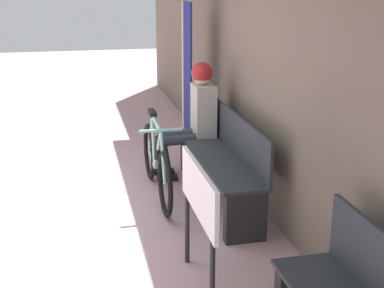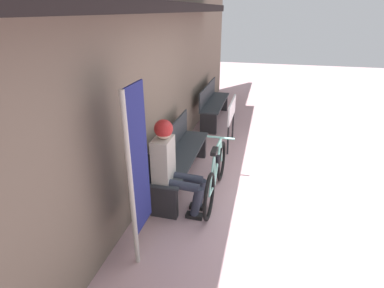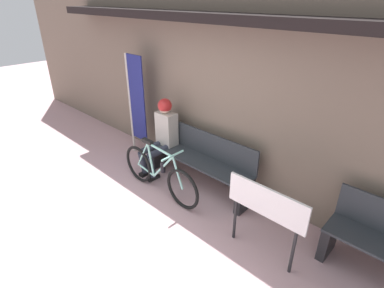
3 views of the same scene
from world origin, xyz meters
The scene contains 7 objects.
ground_plane centered at (0.00, 0.00, 0.00)m, with size 24.00×24.00×0.00m, color #C69EA3.
storefront_wall centered at (0.00, 2.30, 1.66)m, with size 12.00×0.56×3.20m.
park_bench_near centered at (0.12, 1.95, 0.42)m, with size 1.90×0.42×0.87m.
bicycle centered at (-0.15, 1.33, 0.34)m, with size 1.63×0.40×0.84m.
person_seated centered at (-0.62, 1.83, 0.73)m, with size 0.34×0.65×1.28m.
banner_pole centered at (-1.42, 1.91, 1.05)m, with size 0.45×0.05×1.87m.
signboard centered at (1.63, 1.34, 0.69)m, with size 0.95×0.04×0.93m.
Camera 1 is at (4.90, 0.56, 2.13)m, focal length 50.00 mm.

